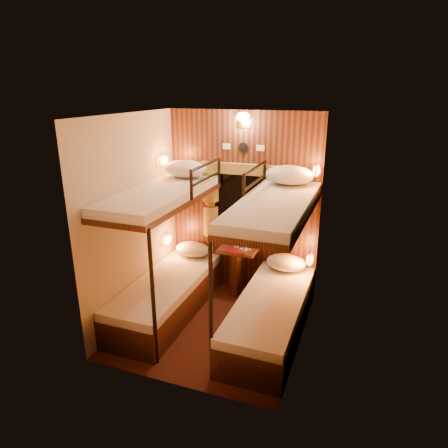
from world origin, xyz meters
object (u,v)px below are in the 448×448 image
at_px(table, 238,265).
at_px(bottle_right, 245,244).
at_px(bunk_left, 166,272).
at_px(bottle_left, 236,240).
at_px(bunk_right, 271,289).

relative_size(table, bottle_right, 2.77).
relative_size(bunk_left, table, 2.90).
bearing_deg(bottle_left, bunk_left, -127.81).
distance_m(table, bottle_right, 0.36).
height_order(bunk_left, bunk_right, same).
xyz_separation_m(bunk_left, table, (0.65, 0.78, -0.14)).
distance_m(bottle_left, bottle_right, 0.16).
xyz_separation_m(bunk_right, bottle_left, (-0.68, 0.80, 0.20)).
xyz_separation_m(bunk_left, bunk_right, (1.30, 0.00, 0.00)).
distance_m(bunk_right, table, 1.02).
bearing_deg(bottle_right, bunk_right, -53.57).
relative_size(table, bottle_left, 2.67).
relative_size(bunk_right, table, 2.90).
bearing_deg(bunk_left, bottle_left, 52.19).
relative_size(bunk_right, bottle_left, 7.75).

